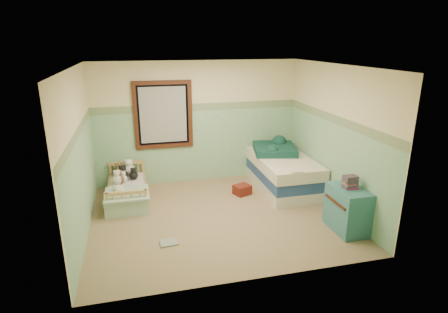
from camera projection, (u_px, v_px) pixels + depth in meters
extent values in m
cube|color=#8E7B57|center=(218.00, 217.00, 6.28)|extent=(4.20, 3.60, 0.02)
cube|color=silver|center=(217.00, 65.00, 5.52)|extent=(4.20, 3.60, 0.02)
cube|color=beige|center=(198.00, 123.00, 7.56)|extent=(4.20, 0.04, 2.50)
cube|color=beige|center=(252.00, 188.00, 4.23)|extent=(4.20, 0.04, 2.50)
cube|color=beige|center=(79.00, 155.00, 5.42)|extent=(0.04, 3.60, 2.50)
cube|color=beige|center=(335.00, 138.00, 6.38)|extent=(0.04, 3.60, 2.50)
cube|color=#76AC7A|center=(198.00, 146.00, 7.70)|extent=(4.20, 0.01, 1.50)
cube|color=#3D6746|center=(198.00, 107.00, 7.45)|extent=(4.20, 0.01, 0.15)
cube|color=black|center=(163.00, 115.00, 7.30)|extent=(1.16, 0.06, 1.36)
cube|color=beige|center=(163.00, 115.00, 7.31)|extent=(0.92, 0.01, 1.12)
cube|color=#B68A48|center=(128.00, 196.00, 6.88)|extent=(0.69, 1.39, 0.18)
cube|color=silver|center=(127.00, 188.00, 6.83)|extent=(0.64, 1.33, 0.12)
cube|color=#67ACD5|center=(127.00, 194.00, 6.41)|extent=(0.75, 0.69, 0.03)
sphere|color=brown|center=(119.00, 172.00, 7.21)|extent=(0.20, 0.20, 0.20)
sphere|color=white|center=(129.00, 170.00, 7.26)|extent=(0.23, 0.23, 0.23)
sphere|color=#C7B58A|center=(121.00, 176.00, 7.02)|extent=(0.19, 0.19, 0.19)
sphere|color=black|center=(134.00, 175.00, 7.08)|extent=(0.17, 0.17, 0.17)
sphere|color=beige|center=(120.00, 199.00, 6.58)|extent=(0.29, 0.29, 0.29)
sphere|color=#C7B58A|center=(108.00, 203.00, 6.51)|extent=(0.22, 0.22, 0.22)
cube|color=silver|center=(281.00, 182.00, 7.49)|extent=(0.97, 1.94, 0.22)
cube|color=navy|center=(281.00, 172.00, 7.42)|extent=(0.97, 1.94, 0.22)
cube|color=silver|center=(282.00, 162.00, 7.36)|extent=(1.01, 1.98, 0.22)
cube|color=black|center=(274.00, 149.00, 7.57)|extent=(1.00, 1.03, 0.14)
cube|color=#38636C|center=(348.00, 209.00, 5.72)|extent=(0.44, 0.71, 0.71)
cube|color=brown|center=(350.00, 182.00, 5.60)|extent=(0.20, 0.16, 0.20)
cube|color=#A42714|center=(242.00, 190.00, 7.14)|extent=(0.37, 0.35, 0.19)
cube|color=#CD8A38|center=(169.00, 243.00, 5.43)|extent=(0.28, 0.23, 0.02)
sphere|color=black|center=(123.00, 176.00, 7.01)|extent=(0.21, 0.21, 0.21)
sphere|color=beige|center=(118.00, 180.00, 6.82)|extent=(0.20, 0.20, 0.20)
sphere|color=white|center=(126.00, 172.00, 7.27)|extent=(0.16, 0.16, 0.16)
sphere|color=white|center=(123.00, 178.00, 6.95)|extent=(0.15, 0.15, 0.15)
sphere|color=brown|center=(119.00, 180.00, 6.84)|extent=(0.19, 0.19, 0.19)
sphere|color=white|center=(119.00, 177.00, 7.01)|extent=(0.15, 0.15, 0.15)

